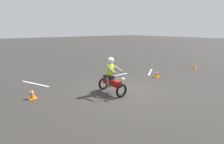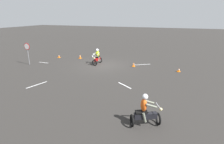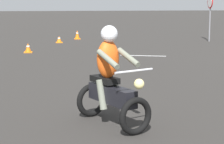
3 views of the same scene
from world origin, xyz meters
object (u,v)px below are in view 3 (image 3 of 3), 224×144
motorcycle_rider_background (111,82)px  stop_sign (210,8)px  traffic_cone_mid_left (77,35)px  traffic_cone_near_left (59,40)px  traffic_cone_near_right (28,48)px

motorcycle_rider_background → stop_sign: size_ratio=0.72×
stop_sign → traffic_cone_mid_left: bearing=72.4°
traffic_cone_near_left → traffic_cone_near_right: (-3.67, 1.24, 0.02)m
motorcycle_rider_background → stop_sign: (13.54, -6.57, 0.91)m
traffic_cone_near_left → traffic_cone_mid_left: size_ratio=0.70×
stop_sign → traffic_cone_near_left: size_ratio=7.19×
traffic_cone_near_left → stop_sign: bearing=-92.1°
motorcycle_rider_background → traffic_cone_near_left: size_ratio=5.19×
traffic_cone_near_right → traffic_cone_mid_left: (5.41, -2.19, 0.05)m
motorcycle_rider_background → traffic_cone_near_left: 13.84m
motorcycle_rider_background → traffic_cone_near_left: motorcycle_rider_background is taller
traffic_cone_near_right → traffic_cone_near_left: bearing=-18.6°
traffic_cone_mid_left → traffic_cone_near_left: bearing=151.4°
motorcycle_rider_background → stop_sign: 15.08m
traffic_cone_near_left → traffic_cone_mid_left: (1.74, -0.95, 0.07)m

